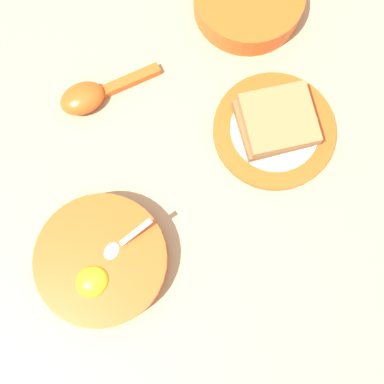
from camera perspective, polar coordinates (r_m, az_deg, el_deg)
The scene contains 5 objects.
ground_plane at distance 0.69m, azimuth -6.63°, elevation 10.59°, with size 3.00×3.00×0.00m, color tan.
egg_bowl at distance 0.62m, azimuth -11.35°, elevation -8.55°, with size 0.18×0.18×0.07m.
toast_plate at distance 0.68m, azimuth 10.38°, elevation 7.71°, with size 0.18×0.18×0.01m.
toast_sandwich at distance 0.66m, azimuth 10.62°, elevation 8.82°, with size 0.14×0.14×0.03m.
soup_spoon at distance 0.69m, azimuth -12.74°, elevation 11.90°, with size 0.15×0.11×0.03m.
Camera 1 is at (-0.19, -0.20, 0.63)m, focal length 42.00 mm.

